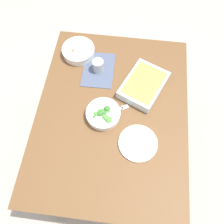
% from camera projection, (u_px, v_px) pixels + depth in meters
% --- Properties ---
extents(ground_plane, '(6.00, 6.00, 0.00)m').
position_uv_depth(ground_plane, '(112.00, 149.00, 2.07)').
color(ground_plane, '#B2A899').
extents(dining_table, '(1.20, 0.90, 0.74)m').
position_uv_depth(dining_table, '(112.00, 118.00, 1.49)').
color(dining_table, brown).
rests_on(dining_table, ground_plane).
extents(placemat, '(0.28, 0.21, 0.00)m').
position_uv_depth(placemat, '(98.00, 70.00, 1.55)').
color(placemat, '#4C5670').
rests_on(placemat, dining_table).
extents(stew_bowl, '(0.22, 0.22, 0.06)m').
position_uv_depth(stew_bowl, '(78.00, 51.00, 1.58)').
color(stew_bowl, white).
rests_on(stew_bowl, dining_table).
extents(broccoli_bowl, '(0.20, 0.20, 0.07)m').
position_uv_depth(broccoli_bowl, '(103.00, 114.00, 1.37)').
color(broccoli_bowl, white).
rests_on(broccoli_bowl, dining_table).
extents(baking_dish, '(0.36, 0.32, 0.06)m').
position_uv_depth(baking_dish, '(144.00, 85.00, 1.46)').
color(baking_dish, silver).
rests_on(baking_dish, dining_table).
extents(drink_cup, '(0.07, 0.07, 0.08)m').
position_uv_depth(drink_cup, '(98.00, 66.00, 1.51)').
color(drink_cup, '#B2BCC6').
rests_on(drink_cup, dining_table).
extents(side_plate, '(0.22, 0.22, 0.01)m').
position_uv_depth(side_plate, '(138.00, 143.00, 1.32)').
color(side_plate, silver).
rests_on(side_plate, dining_table).
extents(spoon_by_stew, '(0.17, 0.08, 0.01)m').
position_uv_depth(spoon_by_stew, '(75.00, 58.00, 1.59)').
color(spoon_by_stew, silver).
rests_on(spoon_by_stew, dining_table).
extents(fork_on_table, '(0.10, 0.16, 0.01)m').
position_uv_depth(fork_on_table, '(117.00, 110.00, 1.41)').
color(fork_on_table, silver).
rests_on(fork_on_table, dining_table).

